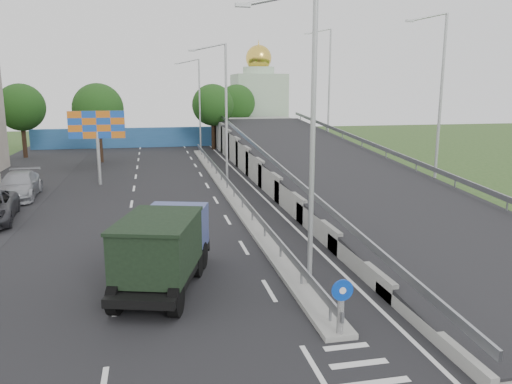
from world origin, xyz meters
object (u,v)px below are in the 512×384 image
object	(u,v)px
lamp_post_far	(198,100)
church	(259,101)
dump_truck	(164,246)
parked_car_d	(19,186)
lamp_post_near	(308,128)
billboard	(97,129)
sign_bollard	(341,306)
lamp_post_mid	(224,107)

from	to	relation	value
lamp_post_far	church	bearing A→B (deg)	54.76
church	dump_truck	bearing A→B (deg)	-105.70
lamp_post_far	parked_car_d	xyz separation A→B (m)	(-13.91, -21.64, -4.96)
dump_truck	lamp_post_near	bearing A→B (deg)	1.53
lamp_post_near	dump_truck	xyz separation A→B (m)	(-4.92, 1.30, -4.28)
church	billboard	xyz separation A→B (m)	(-19.00, -32.00, -1.12)
lamp_post_far	dump_truck	xyz separation A→B (m)	(-4.92, -38.70, -4.28)
lamp_post_near	lamp_post_far	world-z (taller)	same
sign_bollard	lamp_post_mid	xyz separation A→B (m)	(0.11, 23.83, 4.77)
lamp_post_far	parked_car_d	bearing A→B (deg)	-122.73
billboard	parked_car_d	bearing A→B (deg)	-142.84
lamp_post_far	sign_bollard	bearing A→B (deg)	-90.14
lamp_post_near	lamp_post_mid	size ratio (longest dim) A/B	1.00
dump_truck	parked_car_d	distance (m)	19.29
lamp_post_far	parked_car_d	world-z (taller)	lamp_post_far
lamp_post_mid	lamp_post_far	xyz separation A→B (m)	(0.00, 20.00, 0.00)
sign_bollard	billboard	distance (m)	27.53
lamp_post_far	parked_car_d	distance (m)	26.19
sign_bollard	parked_car_d	distance (m)	26.13
dump_truck	parked_car_d	xyz separation A→B (m)	(-8.98, 17.06, -0.68)
sign_bollard	church	xyz separation A→B (m)	(10.00, 57.83, 4.28)
church	dump_truck	world-z (taller)	church
lamp_post_mid	billboard	world-z (taller)	lamp_post_mid
parked_car_d	billboard	bearing A→B (deg)	34.22
lamp_post_near	church	size ratio (longest dim) A/B	0.73
lamp_post_near	lamp_post_mid	distance (m)	20.00
sign_bollard	lamp_post_near	distance (m)	6.12
dump_truck	church	bearing A→B (deg)	90.67
church	lamp_post_mid	bearing A→B (deg)	-106.22
lamp_post_mid	parked_car_d	size ratio (longest dim) A/B	1.73
lamp_post_near	lamp_post_far	bearing A→B (deg)	90.00
lamp_post_far	lamp_post_near	bearing A→B (deg)	-90.00
lamp_post_mid	billboard	distance (m)	9.47
dump_truck	sign_bollard	bearing A→B (deg)	-30.45
sign_bollard	lamp_post_near	bearing A→B (deg)	88.36
church	parked_car_d	distance (m)	43.08
billboard	church	bearing A→B (deg)	59.30
sign_bollard	lamp_post_far	world-z (taller)	lamp_post_far
parked_car_d	lamp_post_far	bearing A→B (deg)	54.32
lamp_post_far	billboard	size ratio (longest dim) A/B	1.83
lamp_post_near	dump_truck	distance (m)	6.65
lamp_post_near	church	world-z (taller)	church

